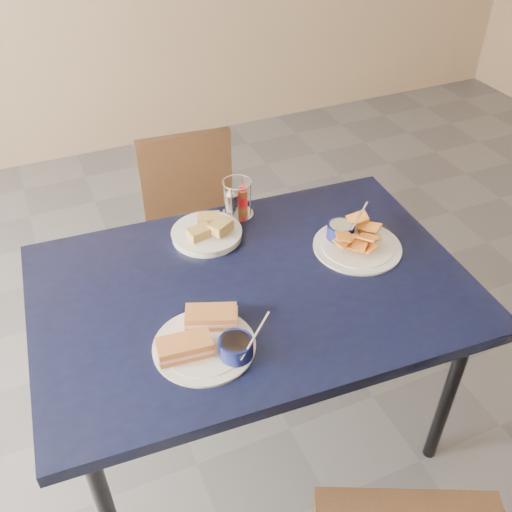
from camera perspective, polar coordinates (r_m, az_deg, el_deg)
name	(u,v)px	position (r m, az deg, el deg)	size (l,w,h in m)	color
ground	(290,428)	(2.28, 3.39, -16.84)	(6.00, 6.00, 0.00)	#515156
dining_table	(252,299)	(1.75, -0.38, -4.36)	(1.34, 0.94, 0.75)	black
chair_far	(192,220)	(2.46, -6.38, 3.62)	(0.42, 0.41, 0.83)	#311D10
sandwich_plate	(208,339)	(1.52, -4.86, -8.30)	(0.30, 0.27, 0.12)	white
plantain_plate	(352,240)	(1.87, 9.62, 1.57)	(0.28, 0.28, 0.12)	white
bread_basket	(208,232)	(1.88, -4.86, 2.39)	(0.23, 0.23, 0.07)	white
condiment_caddy	(236,201)	(1.96, -2.02, 5.50)	(0.11, 0.11, 0.14)	silver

